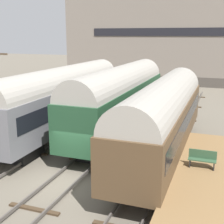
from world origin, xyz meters
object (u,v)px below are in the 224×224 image
at_px(train_car_brown, 163,115).
at_px(bench, 202,158).
at_px(train_car_green, 120,96).
at_px(train_car_grey, 63,96).

relative_size(train_car_brown, bench, 11.40).
height_order(train_car_brown, train_car_green, train_car_green).
bearing_deg(train_car_brown, train_car_green, 136.23).
bearing_deg(train_car_green, train_car_brown, -43.77).
relative_size(train_car_brown, train_car_green, 0.96).
bearing_deg(train_car_brown, bench, -51.05).
height_order(train_car_green, bench, train_car_green).
height_order(train_car_brown, bench, train_car_brown).
xyz_separation_m(train_car_grey, train_car_green, (4.25, 1.57, 0.02)).
bearing_deg(train_car_green, train_car_grey, -159.67).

